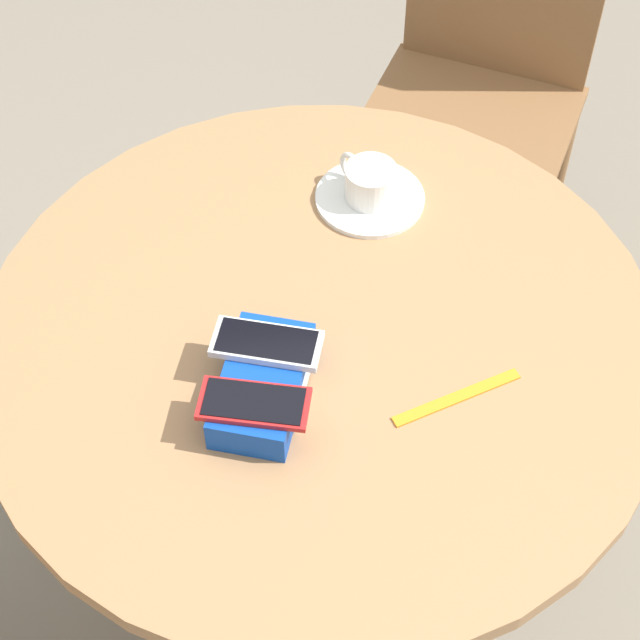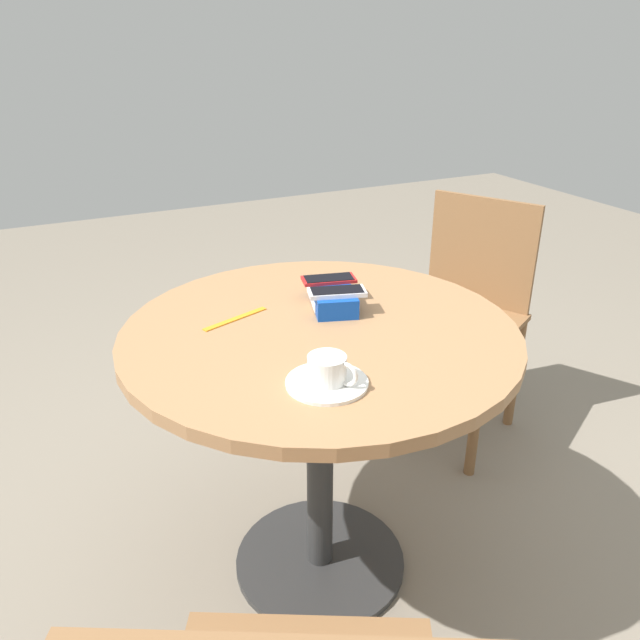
% 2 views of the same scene
% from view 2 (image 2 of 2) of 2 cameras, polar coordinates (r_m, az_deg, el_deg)
% --- Properties ---
extents(ground_plane, '(8.00, 8.00, 0.00)m').
position_cam_2_polar(ground_plane, '(1.90, -0.00, -21.26)').
color(ground_plane, gray).
extents(round_table, '(0.93, 0.93, 0.74)m').
position_cam_2_polar(round_table, '(1.53, -0.00, -5.62)').
color(round_table, '#2D2D2D').
rests_on(round_table, ground_plane).
extents(phone_box, '(0.21, 0.15, 0.05)m').
position_cam_2_polar(phone_box, '(1.57, 1.15, 2.12)').
color(phone_box, '#0F42AD').
rests_on(phone_box, round_table).
extents(phone_red, '(0.09, 0.15, 0.01)m').
position_cam_2_polar(phone_red, '(1.60, 0.81, 3.76)').
color(phone_red, red).
rests_on(phone_red, phone_box).
extents(phone_white, '(0.10, 0.15, 0.01)m').
position_cam_2_polar(phone_white, '(1.52, 1.56, 2.58)').
color(phone_white, silver).
rests_on(phone_white, phone_box).
extents(saucer, '(0.16, 0.16, 0.01)m').
position_cam_2_polar(saucer, '(1.23, 0.63, -5.75)').
color(saucer, white).
rests_on(saucer, round_table).
extents(coffee_cup, '(0.10, 0.08, 0.05)m').
position_cam_2_polar(coffee_cup, '(1.21, 0.75, -4.48)').
color(coffee_cup, white).
rests_on(coffee_cup, saucer).
extents(lanyard_strap, '(0.07, 0.18, 0.00)m').
position_cam_2_polar(lanyard_strap, '(1.52, -7.73, 0.11)').
color(lanyard_strap, orange).
rests_on(lanyard_strap, round_table).
extents(chair_far_side, '(0.56, 0.56, 0.85)m').
position_cam_2_polar(chair_far_side, '(2.28, 12.79, 0.46)').
color(chair_far_side, brown).
rests_on(chair_far_side, ground_plane).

